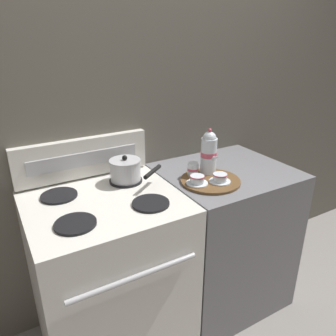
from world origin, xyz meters
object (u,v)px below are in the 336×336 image
at_px(stove, 110,277).
at_px(serving_tray, 210,181).
at_px(teacup_left, 220,178).
at_px(creamer_jug, 193,169).
at_px(teacup_right, 197,180).
at_px(saucepan, 126,170).
at_px(teapot, 209,152).

xyz_separation_m(stove, serving_tray, (0.57, -0.08, 0.46)).
distance_m(serving_tray, teacup_left, 0.06).
distance_m(stove, creamer_jug, 0.73).
bearing_deg(teacup_left, teacup_right, 160.74).
height_order(teacup_left, creamer_jug, creamer_jug).
distance_m(saucepan, teapot, 0.46).
relative_size(teacup_left, creamer_jug, 1.64).
bearing_deg(stove, creamer_jug, 1.72).
height_order(serving_tray, teacup_right, teacup_right).
xyz_separation_m(stove, teacup_right, (0.47, -0.09, 0.49)).
xyz_separation_m(stove, teacup_left, (0.59, -0.13, 0.49)).
xyz_separation_m(serving_tray, teacup_left, (0.03, -0.05, 0.03)).
bearing_deg(teacup_left, stove, 167.43).
bearing_deg(saucepan, creamer_jug, -20.50).
bearing_deg(creamer_jug, teacup_right, -112.89).
height_order(saucepan, teapot, teapot).
bearing_deg(stove, saucepan, 38.71).
bearing_deg(stove, teacup_left, -12.57).
distance_m(teacup_right, creamer_jug, 0.12).
relative_size(saucepan, teapot, 1.06).
bearing_deg(teacup_left, creamer_jug, 115.94).
xyz_separation_m(saucepan, teacup_right, (0.30, -0.23, -0.03)).
relative_size(stove, saucepan, 3.45).
bearing_deg(teacup_left, saucepan, 146.34).
distance_m(stove, serving_tray, 0.74).
bearing_deg(saucepan, teacup_left, -33.66).
height_order(saucepan, teacup_left, saucepan).
distance_m(stove, teapot, 0.85).
bearing_deg(serving_tray, saucepan, 149.49).
relative_size(teacup_left, teacup_right, 1.00).
height_order(serving_tray, teapot, teapot).
xyz_separation_m(saucepan, creamer_jug, (0.34, -0.13, -0.02)).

